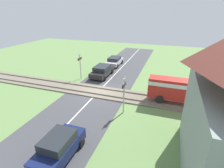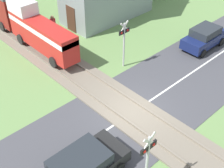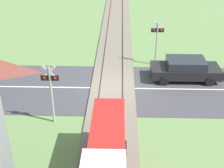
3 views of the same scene
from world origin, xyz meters
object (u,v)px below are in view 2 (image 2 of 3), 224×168
(crossing_signal_east_approach, at_px, (124,39))
(car_near_crossing, at_px, (80,168))
(pedestrian_by_station, at_px, (53,27))
(crossing_signal_west_approach, at_px, (148,156))
(train, at_px, (14,13))
(car_far_side, at_px, (204,37))

(crossing_signal_east_approach, bearing_deg, car_near_crossing, -146.63)
(crossing_signal_east_approach, xyz_separation_m, pedestrian_by_station, (-1.02, 6.73, -1.33))
(crossing_signal_west_approach, height_order, crossing_signal_east_approach, same)
(train, xyz_separation_m, crossing_signal_east_approach, (3.04, -8.85, 0.27))
(train, height_order, car_far_side, train)
(crossing_signal_east_approach, bearing_deg, pedestrian_by_station, 98.65)
(car_near_crossing, xyz_separation_m, crossing_signal_west_approach, (1.75, -2.28, 1.36))
(car_far_side, height_order, crossing_signal_east_approach, crossing_signal_east_approach)
(car_far_side, bearing_deg, crossing_signal_east_approach, 159.63)
(crossing_signal_east_approach, height_order, pedestrian_by_station, crossing_signal_east_approach)
(train, distance_m, crossing_signal_east_approach, 9.36)
(train, distance_m, car_near_crossing, 14.84)
(car_far_side, distance_m, pedestrian_by_station, 11.50)
(crossing_signal_west_approach, bearing_deg, car_near_crossing, 127.47)
(car_near_crossing, xyz_separation_m, crossing_signal_east_approach, (7.83, 5.16, 1.36))
(train, bearing_deg, car_far_side, -50.49)
(train, height_order, crossing_signal_east_approach, train)
(train, xyz_separation_m, car_far_side, (9.18, -11.13, -1.04))
(car_near_crossing, height_order, pedestrian_by_station, pedestrian_by_station)
(train, xyz_separation_m, crossing_signal_west_approach, (-3.04, -16.28, 0.27))
(car_far_side, xyz_separation_m, crossing_signal_east_approach, (-6.13, 2.28, 1.30))
(car_near_crossing, bearing_deg, crossing_signal_west_approach, -52.53)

